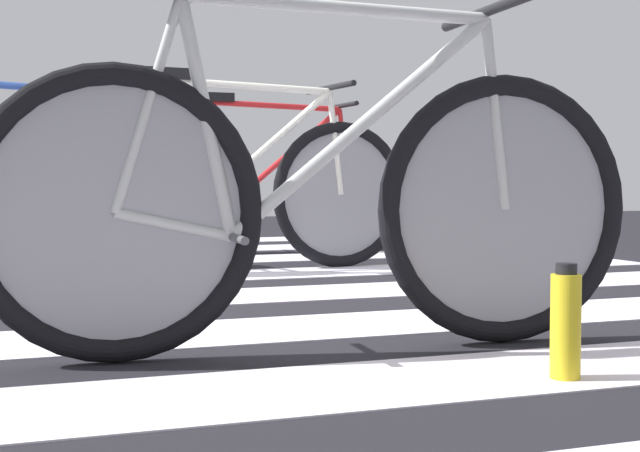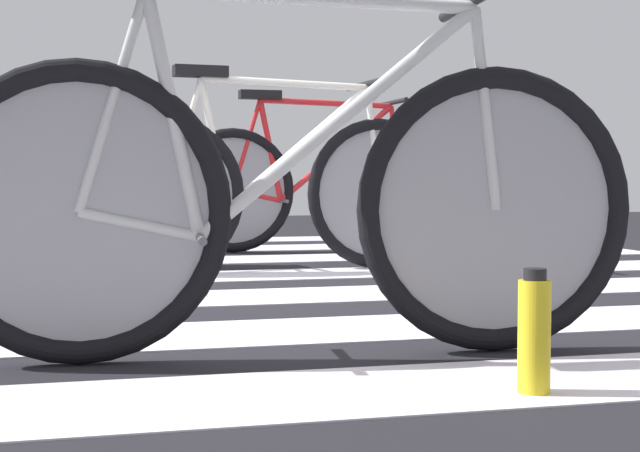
# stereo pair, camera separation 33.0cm
# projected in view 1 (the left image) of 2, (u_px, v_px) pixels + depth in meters

# --- Properties ---
(ground) EXTENTS (18.00, 14.00, 0.02)m
(ground) POSITION_uv_depth(u_px,v_px,m) (209.00, 308.00, 3.26)
(ground) COLOR black
(crosswalk_markings) EXTENTS (5.47, 6.51, 0.00)m
(crosswalk_markings) POSITION_uv_depth(u_px,v_px,m) (199.00, 299.00, 3.42)
(crosswalk_markings) COLOR silver
(crosswalk_markings) RESTS_ON ground
(bicycle_1_of_4) EXTENTS (1.74, 0.52, 0.93)m
(bicycle_1_of_4) POSITION_uv_depth(u_px,v_px,m) (320.00, 200.00, 2.37)
(bicycle_1_of_4) COLOR black
(bicycle_1_of_4) RESTS_ON ground
(bicycle_2_of_4) EXTENTS (1.74, 0.52, 0.93)m
(bicycle_2_of_4) POSITION_uv_depth(u_px,v_px,m) (242.00, 190.00, 4.40)
(bicycle_2_of_4) COLOR black
(bicycle_2_of_4) RESTS_ON ground
(bicycle_4_of_4) EXTENTS (1.74, 0.52, 0.93)m
(bicycle_4_of_4) POSITION_uv_depth(u_px,v_px,m) (269.00, 187.00, 5.61)
(bicycle_4_of_4) COLOR black
(bicycle_4_of_4) RESTS_ON ground
(water_bottle) EXTENTS (0.07, 0.07, 0.26)m
(water_bottle) POSITION_uv_depth(u_px,v_px,m) (566.00, 325.00, 2.05)
(water_bottle) COLOR gold
(water_bottle) RESTS_ON ground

